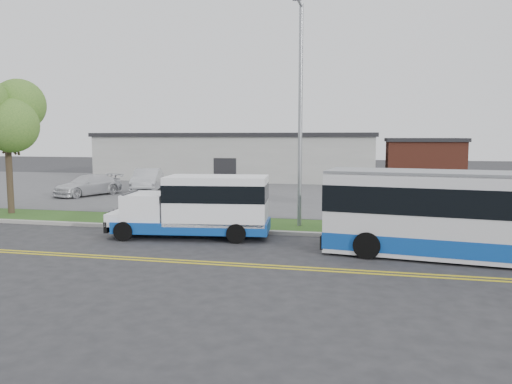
% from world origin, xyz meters
% --- Properties ---
extents(ground, '(140.00, 140.00, 0.00)m').
position_xyz_m(ground, '(0.00, 0.00, 0.00)').
color(ground, '#28282B').
rests_on(ground, ground).
extents(lane_line_north, '(70.00, 0.12, 0.01)m').
position_xyz_m(lane_line_north, '(0.00, -3.85, 0.01)').
color(lane_line_north, gold).
rests_on(lane_line_north, ground).
extents(lane_line_south, '(70.00, 0.12, 0.01)m').
position_xyz_m(lane_line_south, '(0.00, -4.15, 0.01)').
color(lane_line_south, gold).
rests_on(lane_line_south, ground).
extents(curb, '(80.00, 0.30, 0.15)m').
position_xyz_m(curb, '(0.00, 1.10, 0.07)').
color(curb, '#9E9B93').
rests_on(curb, ground).
extents(verge, '(80.00, 3.30, 0.10)m').
position_xyz_m(verge, '(0.00, 2.90, 0.05)').
color(verge, '#29531B').
rests_on(verge, ground).
extents(parking_lot, '(80.00, 25.00, 0.10)m').
position_xyz_m(parking_lot, '(0.00, 17.00, 0.05)').
color(parking_lot, '#4C4C4F').
rests_on(parking_lot, ground).
extents(commercial_building, '(25.40, 10.40, 4.35)m').
position_xyz_m(commercial_building, '(-6.00, 27.00, 2.18)').
color(commercial_building, '#9E9E99').
rests_on(commercial_building, ground).
extents(brick_wing, '(6.30, 7.30, 3.90)m').
position_xyz_m(brick_wing, '(10.50, 26.00, 1.96)').
color(brick_wing, brown).
rests_on(brick_wing, ground).
extents(tree_west, '(4.40, 4.40, 6.91)m').
position_xyz_m(tree_west, '(-12.00, 3.20, 5.12)').
color(tree_west, '#34291C').
rests_on(tree_west, verge).
extents(streetlight_near, '(0.35, 1.53, 9.50)m').
position_xyz_m(streetlight_near, '(3.00, 2.73, 5.23)').
color(streetlight_near, gray).
rests_on(streetlight_near, verge).
extents(shuttle_bus, '(6.64, 2.86, 2.47)m').
position_xyz_m(shuttle_bus, '(-0.53, -0.15, 1.32)').
color(shuttle_bus, '#0E4098').
rests_on(shuttle_bus, ground).
extents(transit_bus, '(10.60, 3.71, 2.88)m').
position_xyz_m(transit_bus, '(9.69, -1.67, 1.46)').
color(transit_bus, silver).
rests_on(transit_bus, ground).
extents(pedestrian, '(0.75, 0.56, 1.89)m').
position_xyz_m(pedestrian, '(-1.16, 4.00, 1.05)').
color(pedestrian, black).
rests_on(pedestrian, verge).
extents(parked_car_a, '(3.05, 5.24, 1.63)m').
position_xyz_m(parked_car_a, '(-9.51, 14.17, 0.92)').
color(parked_car_a, '#B9BBC1').
rests_on(parked_car_a, parking_lot).
extents(parked_car_b, '(3.61, 5.10, 1.37)m').
position_xyz_m(parked_car_b, '(-12.36, 11.05, 0.79)').
color(parked_car_b, silver).
rests_on(parked_car_b, parking_lot).
extents(grocery_bag_left, '(0.32, 0.32, 0.32)m').
position_xyz_m(grocery_bag_left, '(-1.46, 3.75, 0.26)').
color(grocery_bag_left, white).
rests_on(grocery_bag_left, verge).
extents(grocery_bag_right, '(0.32, 0.32, 0.32)m').
position_xyz_m(grocery_bag_right, '(-0.86, 4.25, 0.26)').
color(grocery_bag_right, white).
rests_on(grocery_bag_right, verge).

